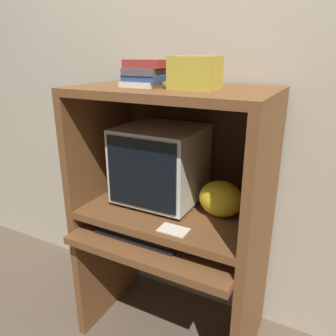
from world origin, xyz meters
The scene contains 11 objects.
wall_back centered at (0.00, 0.62, 1.30)m, with size 6.00×0.06×2.60m.
desk_base centered at (0.00, 0.23, 0.40)m, with size 0.89×0.62×0.66m.
desk_monitor_shelf centered at (0.00, 0.28, 0.73)m, with size 0.89×0.56×0.10m.
hutch_upper centered at (0.00, 0.31, 1.14)m, with size 0.89×0.56×0.58m.
crt_monitor centered at (-0.09, 0.32, 0.96)m, with size 0.39×0.38×0.38m.
keyboard centered at (-0.09, 0.10, 0.67)m, with size 0.42×0.14×0.03m.
mouse centered at (0.18, 0.08, 0.67)m, with size 0.06×0.04×0.03m.
snack_bag centered at (0.24, 0.30, 0.84)m, with size 0.21×0.15×0.17m.
book_stack centered at (-0.12, 0.22, 1.40)m, with size 0.18×0.13×0.11m.
paper_card centered at (0.10, 0.08, 0.76)m, with size 0.13×0.08×0.00m.
storage_box centered at (0.12, 0.24, 1.40)m, with size 0.18×0.16×0.13m.
Camera 1 is at (0.66, -1.03, 1.48)m, focal length 35.00 mm.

